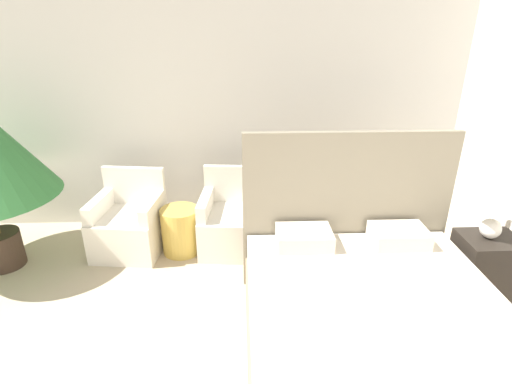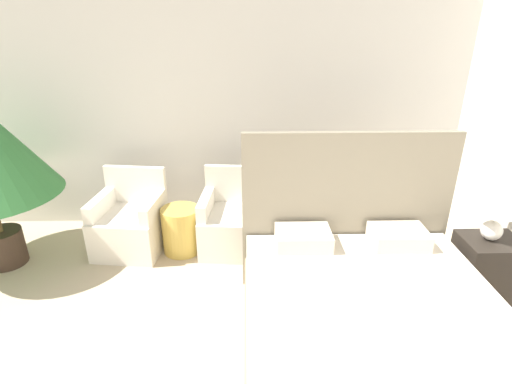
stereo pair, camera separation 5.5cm
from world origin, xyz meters
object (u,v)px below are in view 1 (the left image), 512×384
Objects in this scene: armchair_near_window_right at (233,225)px; side_table at (181,231)px; bed at (377,332)px; armchair_near_window_left at (129,227)px; table_lamp at (497,205)px; nightstand at (485,267)px.

side_table is (-0.55, -0.05, -0.03)m from armchair_near_window_right.
bed reaches higher than armchair_near_window_left.
bed is 1.53m from table_lamp.
nightstand is (1.21, 0.77, -0.02)m from bed.
armchair_near_window_left is 3.46m from table_lamp.
armchair_near_window_left is at bearing 174.40° from side_table.
armchair_near_window_left is (-2.11, 1.66, -0.03)m from bed.
armchair_near_window_left is 1.71× the size of side_table.
armchair_near_window_right is (1.10, 0.00, 0.00)m from armchair_near_window_left.
bed is 1.95m from armchair_near_window_right.
armchair_near_window_right is at bearing 158.27° from table_lamp.
nightstand is at bearing -30.95° from table_lamp.
armchair_near_window_right is at bearing 121.41° from bed.
armchair_near_window_left reaches higher than nightstand.
armchair_near_window_left is at bearing 165.11° from table_lamp.
nightstand is 1.23× the size of table_lamp.
table_lamp is at bearing 33.56° from bed.
table_lamp is at bearing -8.03° from armchair_near_window_left.
side_table is at bearing 163.34° from table_lamp.
armchair_near_window_right is at bearing 5.56° from side_table.
table_lamp is (3.29, -0.88, 0.61)m from armchair_near_window_left.
bed reaches higher than armchair_near_window_right.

